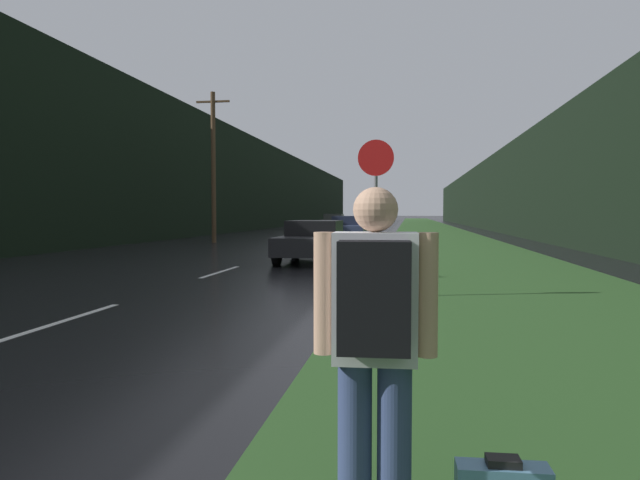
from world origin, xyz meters
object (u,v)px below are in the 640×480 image
Objects in this scene: car_oncoming at (334,222)px; stop_sign at (376,202)px; hitchhiker_with_backpack at (375,340)px; car_passing_far at (349,230)px; car_passing_near at (314,241)px.

stop_sign is at bearing -81.50° from car_oncoming.
stop_sign reaches higher than hitchhiker_with_backpack.
stop_sign is 1.72× the size of hitchhiker_with_backpack.
car_passing_far is (-2.84, 25.96, -0.25)m from hitchhiker_with_backpack.
car_passing_near is at bearing 90.00° from car_passing_far.
stop_sign is 7.91m from hitchhiker_with_backpack.
stop_sign reaches higher than car_passing_far.
stop_sign is 7.89m from car_passing_near.
car_passing_far is at bearing -80.77° from car_oncoming.
car_passing_far is at bearing -90.00° from car_passing_near.
stop_sign is 0.61× the size of car_passing_far.
car_passing_far is (-2.39, 18.10, -1.05)m from stop_sign.
car_oncoming is at bearing 95.59° from hitchhiker_with_backpack.
stop_sign is 0.66× the size of car_oncoming.
car_oncoming is at bearing -83.58° from car_passing_near.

